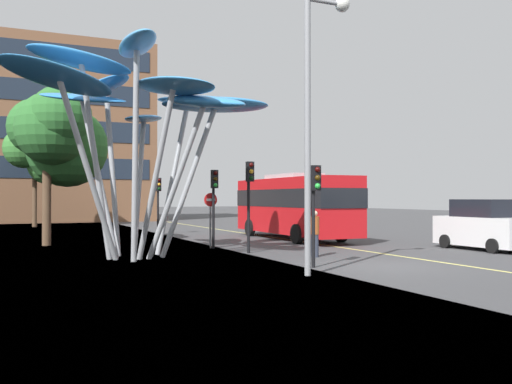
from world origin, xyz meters
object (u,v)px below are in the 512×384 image
leaf_sculpture (144,100)px  no_entry_sign (211,211)px  traffic_light_kerb_far (250,187)px  traffic_light_island_mid (214,191)px  traffic_light_kerb_near (315,193)px  traffic_light_opposite (158,193)px  pedestrian (315,234)px  car_parked_mid (484,226)px  red_bus (294,204)px  street_lamp (317,97)px

leaf_sculpture → no_entry_sign: bearing=40.7°
traffic_light_kerb_far → traffic_light_island_mid: size_ratio=1.07×
leaf_sculpture → traffic_light_island_mid: leaf_sculpture is taller
traffic_light_kerb_near → traffic_light_opposite: traffic_light_opposite is taller
traffic_light_island_mid → traffic_light_opposite: traffic_light_island_mid is taller
pedestrian → no_entry_sign: size_ratio=0.72×
traffic_light_opposite → car_parked_mid: 18.60m
traffic_light_kerb_far → car_parked_mid: bearing=-15.3°
leaf_sculpture → traffic_light_island_mid: size_ratio=2.96×
no_entry_sign → car_parked_mid: bearing=-27.7°
red_bus → traffic_light_kerb_far: bearing=-130.5°
red_bus → leaf_sculpture: 12.21m
pedestrian → no_entry_sign: (-2.33, 5.15, 0.75)m
traffic_light_kerb_far → traffic_light_island_mid: bearing=102.8°
red_bus → car_parked_mid: (4.59, -8.80, -0.90)m
traffic_light_kerb_near → traffic_light_kerb_far: 5.22m
red_bus → pedestrian: (-3.56, -8.45, -1.03)m
traffic_light_island_mid → street_lamp: 9.59m
traffic_light_island_mid → pedestrian: traffic_light_island_mid is taller
traffic_light_opposite → pedestrian: bearing=-81.8°
traffic_light_kerb_far → leaf_sculpture: bearing=-175.2°
traffic_light_island_mid → pedestrian: size_ratio=1.97×
car_parked_mid → traffic_light_kerb_far: bearing=164.7°
pedestrian → no_entry_sign: 5.70m
car_parked_mid → no_entry_sign: (-10.47, 5.50, 0.62)m
car_parked_mid → no_entry_sign: bearing=152.3°
red_bus → pedestrian: red_bus is taller
traffic_light_opposite → leaf_sculpture: bearing=-106.5°
traffic_light_kerb_far → car_parked_mid: (9.81, -2.68, -1.65)m
red_bus → traffic_light_opposite: 8.76m
traffic_light_kerb_near → pedestrian: 3.64m
leaf_sculpture → traffic_light_kerb_far: 5.39m
traffic_light_opposite → car_parked_mid: size_ratio=0.80×
pedestrian → traffic_light_kerb_near: bearing=-119.8°
car_parked_mid → pedestrian: 8.15m
traffic_light_kerb_near → car_parked_mid: (9.79, 2.53, -1.36)m
leaf_sculpture → traffic_light_island_mid: 5.82m
traffic_light_kerb_far → no_entry_sign: bearing=103.2°
street_lamp → no_entry_sign: street_lamp is taller
traffic_light_island_mid → pedestrian: (2.25, -4.89, -1.63)m
traffic_light_kerb_near → traffic_light_kerb_far: traffic_light_kerb_far is taller
traffic_light_kerb_near → traffic_light_opposite: bearing=91.6°
red_bus → traffic_light_kerb_near: red_bus is taller
leaf_sculpture → red_bus: bearing=34.1°
red_bus → traffic_light_island_mid: bearing=-148.5°
red_bus → traffic_light_kerb_far: traffic_light_kerb_far is taller
traffic_light_opposite → car_parked_mid: (10.30, -15.41, -1.48)m
traffic_light_opposite → traffic_light_kerb_near: bearing=-88.4°
car_parked_mid → pedestrian: (-8.14, 0.35, -0.13)m
traffic_light_kerb_near → no_entry_sign: 8.09m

